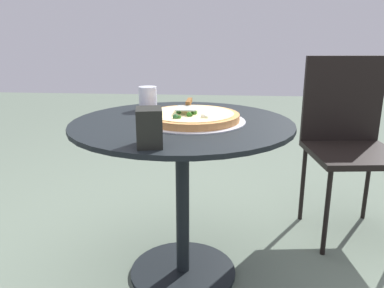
{
  "coord_description": "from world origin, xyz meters",
  "views": [
    {
      "loc": [
        -1.52,
        -0.17,
        1.05
      ],
      "look_at": [
        0.01,
        -0.04,
        0.6
      ],
      "focal_mm": 36.5,
      "sensor_mm": 36.0,
      "label": 1
    }
  ],
  "objects_px": {
    "napkin_dispenser": "(149,127)",
    "patio_chair_near": "(349,134)",
    "pizza_server": "(188,105)",
    "patio_table": "(182,163)",
    "pizza_on_tray": "(192,117)",
    "drinking_cup": "(148,98)"
  },
  "relations": [
    {
      "from": "patio_table",
      "to": "pizza_server",
      "type": "xyz_separation_m",
      "value": [
        0.05,
        -0.02,
        0.24
      ]
    },
    {
      "from": "napkin_dispenser",
      "to": "drinking_cup",
      "type": "bearing_deg",
      "value": 0.24
    },
    {
      "from": "pizza_on_tray",
      "to": "drinking_cup",
      "type": "relative_size",
      "value": 4.09
    },
    {
      "from": "patio_table",
      "to": "drinking_cup",
      "type": "height_order",
      "value": "drinking_cup"
    },
    {
      "from": "napkin_dispenser",
      "to": "pizza_server",
      "type": "bearing_deg",
      "value": -22.73
    },
    {
      "from": "drinking_cup",
      "to": "patio_chair_near",
      "type": "xyz_separation_m",
      "value": [
        0.26,
        -1.0,
        -0.22
      ]
    },
    {
      "from": "pizza_on_tray",
      "to": "drinking_cup",
      "type": "xyz_separation_m",
      "value": [
        0.23,
        0.22,
        0.04
      ]
    },
    {
      "from": "patio_table",
      "to": "pizza_on_tray",
      "type": "distance_m",
      "value": 0.2
    },
    {
      "from": "pizza_on_tray",
      "to": "drinking_cup",
      "type": "bearing_deg",
      "value": 44.42
    },
    {
      "from": "patio_table",
      "to": "pizza_server",
      "type": "bearing_deg",
      "value": -18.2
    },
    {
      "from": "drinking_cup",
      "to": "patio_table",
      "type": "bearing_deg",
      "value": -141.95
    },
    {
      "from": "patio_table",
      "to": "drinking_cup",
      "type": "relative_size",
      "value": 8.5
    },
    {
      "from": "drinking_cup",
      "to": "pizza_on_tray",
      "type": "bearing_deg",
      "value": -135.58
    },
    {
      "from": "pizza_server",
      "to": "patio_chair_near",
      "type": "xyz_separation_m",
      "value": [
        0.44,
        -0.8,
        -0.22
      ]
    },
    {
      "from": "patio_table",
      "to": "drinking_cup",
      "type": "xyz_separation_m",
      "value": [
        0.23,
        0.18,
        0.23
      ]
    },
    {
      "from": "pizza_server",
      "to": "napkin_dispenser",
      "type": "bearing_deg",
      "value": 168.44
    },
    {
      "from": "pizza_server",
      "to": "napkin_dispenser",
      "type": "height_order",
      "value": "napkin_dispenser"
    },
    {
      "from": "pizza_server",
      "to": "drinking_cup",
      "type": "distance_m",
      "value": 0.27
    },
    {
      "from": "pizza_on_tray",
      "to": "drinking_cup",
      "type": "distance_m",
      "value": 0.32
    },
    {
      "from": "patio_table",
      "to": "patio_chair_near",
      "type": "relative_size",
      "value": 0.97
    },
    {
      "from": "patio_table",
      "to": "pizza_server",
      "type": "relative_size",
      "value": 4.24
    },
    {
      "from": "napkin_dispenser",
      "to": "patio_chair_near",
      "type": "xyz_separation_m",
      "value": [
        0.85,
        -0.88,
        -0.23
      ]
    }
  ]
}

